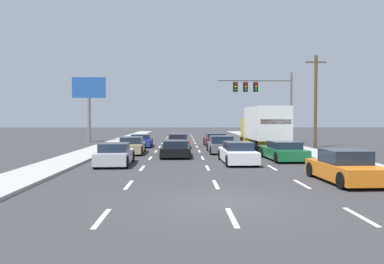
{
  "coord_description": "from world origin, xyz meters",
  "views": [
    {
      "loc": [
        -1.29,
        -11.81,
        2.6
      ],
      "look_at": [
        -0.59,
        17.15,
        1.55
      ],
      "focal_mm": 36.01,
      "sensor_mm": 36.0,
      "label": 1
    }
  ],
  "objects_px": {
    "car_black": "(176,149)",
    "car_white": "(238,153)",
    "car_green": "(284,151)",
    "car_orange": "(345,168)",
    "utility_pole_mid": "(315,100)",
    "car_red": "(178,141)",
    "car_tan": "(132,146)",
    "car_silver": "(115,155)",
    "car_maroon": "(216,140)",
    "car_blue": "(141,141)",
    "box_truck": "(264,126)",
    "traffic_signal_mast": "(258,92)",
    "roadside_billboard": "(89,97)",
    "car_gray": "(221,145)"
  },
  "relations": [
    {
      "from": "car_black",
      "to": "car_white",
      "type": "height_order",
      "value": "car_white"
    },
    {
      "from": "car_green",
      "to": "car_orange",
      "type": "distance_m",
      "value": 8.23
    },
    {
      "from": "car_green",
      "to": "utility_pole_mid",
      "type": "xyz_separation_m",
      "value": [
        5.4,
        9.93,
        3.63
      ]
    },
    {
      "from": "utility_pole_mid",
      "to": "car_red",
      "type": "bearing_deg",
      "value": 178.3
    },
    {
      "from": "car_tan",
      "to": "car_silver",
      "type": "height_order",
      "value": "car_silver"
    },
    {
      "from": "car_maroon",
      "to": "car_blue",
      "type": "bearing_deg",
      "value": -175.38
    },
    {
      "from": "car_maroon",
      "to": "box_truck",
      "type": "relative_size",
      "value": 0.53
    },
    {
      "from": "car_tan",
      "to": "utility_pole_mid",
      "type": "relative_size",
      "value": 0.56
    },
    {
      "from": "car_blue",
      "to": "car_green",
      "type": "xyz_separation_m",
      "value": [
        10.05,
        -11.41,
        0.02
      ]
    },
    {
      "from": "car_blue",
      "to": "car_white",
      "type": "distance_m",
      "value": 14.68
    },
    {
      "from": "car_white",
      "to": "car_green",
      "type": "bearing_deg",
      "value": 26.11
    },
    {
      "from": "car_blue",
      "to": "car_green",
      "type": "distance_m",
      "value": 15.21
    },
    {
      "from": "car_green",
      "to": "box_truck",
      "type": "bearing_deg",
      "value": 87.78
    },
    {
      "from": "car_orange",
      "to": "traffic_signal_mast",
      "type": "height_order",
      "value": "traffic_signal_mast"
    },
    {
      "from": "car_blue",
      "to": "traffic_signal_mast",
      "type": "relative_size",
      "value": 0.61
    },
    {
      "from": "car_green",
      "to": "car_maroon",
      "type": "bearing_deg",
      "value": 104.98
    },
    {
      "from": "car_white",
      "to": "car_black",
      "type": "bearing_deg",
      "value": 133.74
    },
    {
      "from": "car_red",
      "to": "car_orange",
      "type": "bearing_deg",
      "value": -69.22
    },
    {
      "from": "car_white",
      "to": "car_silver",
      "type": "bearing_deg",
      "value": -174.14
    },
    {
      "from": "car_red",
      "to": "box_truck",
      "type": "height_order",
      "value": "box_truck"
    },
    {
      "from": "car_white",
      "to": "car_green",
      "type": "relative_size",
      "value": 1.04
    },
    {
      "from": "car_silver",
      "to": "roadside_billboard",
      "type": "distance_m",
      "value": 21.83
    },
    {
      "from": "car_black",
      "to": "traffic_signal_mast",
      "type": "distance_m",
      "value": 15.63
    },
    {
      "from": "car_white",
      "to": "box_truck",
      "type": "bearing_deg",
      "value": 69.06
    },
    {
      "from": "car_maroon",
      "to": "car_gray",
      "type": "bearing_deg",
      "value": -91.39
    },
    {
      "from": "box_truck",
      "to": "car_blue",
      "type": "bearing_deg",
      "value": 158.25
    },
    {
      "from": "car_tan",
      "to": "car_green",
      "type": "bearing_deg",
      "value": -24.74
    },
    {
      "from": "car_blue",
      "to": "car_black",
      "type": "height_order",
      "value": "car_blue"
    },
    {
      "from": "traffic_signal_mast",
      "to": "car_tan",
      "type": "bearing_deg",
      "value": -137.83
    },
    {
      "from": "utility_pole_mid",
      "to": "car_white",
      "type": "bearing_deg",
      "value": -126.56
    },
    {
      "from": "car_tan",
      "to": "car_silver",
      "type": "bearing_deg",
      "value": -90.2
    },
    {
      "from": "car_black",
      "to": "car_maroon",
      "type": "relative_size",
      "value": 1.09
    },
    {
      "from": "car_orange",
      "to": "utility_pole_mid",
      "type": "distance_m",
      "value": 19.19
    },
    {
      "from": "car_gray",
      "to": "car_white",
      "type": "bearing_deg",
      "value": -87.6
    },
    {
      "from": "car_tan",
      "to": "car_red",
      "type": "relative_size",
      "value": 0.98
    },
    {
      "from": "car_silver",
      "to": "box_truck",
      "type": "bearing_deg",
      "value": 42.72
    },
    {
      "from": "car_blue",
      "to": "car_maroon",
      "type": "distance_m",
      "value": 6.87
    },
    {
      "from": "car_silver",
      "to": "car_green",
      "type": "xyz_separation_m",
      "value": [
        10.02,
        2.22,
        -0.01
      ]
    },
    {
      "from": "car_silver",
      "to": "car_white",
      "type": "height_order",
      "value": "car_white"
    },
    {
      "from": "box_truck",
      "to": "car_orange",
      "type": "distance_m",
      "value": 15.58
    },
    {
      "from": "car_gray",
      "to": "car_orange",
      "type": "relative_size",
      "value": 1.07
    },
    {
      "from": "car_blue",
      "to": "car_gray",
      "type": "distance_m",
      "value": 9.12
    },
    {
      "from": "car_white",
      "to": "utility_pole_mid",
      "type": "height_order",
      "value": "utility_pole_mid"
    },
    {
      "from": "car_silver",
      "to": "utility_pole_mid",
      "type": "distance_m",
      "value": 19.96
    },
    {
      "from": "utility_pole_mid",
      "to": "box_truck",
      "type": "bearing_deg",
      "value": -152.68
    },
    {
      "from": "car_silver",
      "to": "car_blue",
      "type": "bearing_deg",
      "value": 90.16
    },
    {
      "from": "car_red",
      "to": "car_maroon",
      "type": "bearing_deg",
      "value": 25.62
    },
    {
      "from": "car_tan",
      "to": "traffic_signal_mast",
      "type": "height_order",
      "value": "traffic_signal_mast"
    },
    {
      "from": "car_white",
      "to": "car_green",
      "type": "xyz_separation_m",
      "value": [
        3.08,
        1.51,
        -0.03
      ]
    },
    {
      "from": "car_red",
      "to": "utility_pole_mid",
      "type": "xyz_separation_m",
      "value": [
        12.09,
        -0.36,
        3.61
      ]
    }
  ]
}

